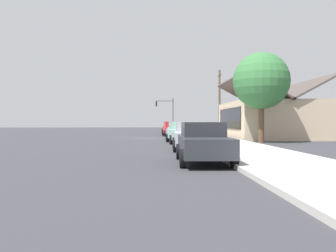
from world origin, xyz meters
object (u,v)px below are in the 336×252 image
object	(u,v)px
traffic_light_main	(166,109)
car_seafoam	(181,132)
shade_tree	(261,81)
car_silver	(191,136)
car_charcoal	(203,142)
fire_hydrant_red	(182,130)
car_mustard	(169,127)
car_cherry	(172,129)
utility_pole_wooden	(219,101)
car_navy	(170,128)
car_skyblue	(177,130)

from	to	relation	value
traffic_light_main	car_seafoam	bearing A→B (deg)	0.42
shade_tree	car_silver	bearing A→B (deg)	-42.05
car_charcoal	fire_hydrant_red	distance (m)	31.76
car_mustard	car_cherry	distance (m)	12.83
car_seafoam	fire_hydrant_red	distance (m)	18.99
car_charcoal	shade_tree	xyz separation A→B (m)	(-12.96, 6.13, 3.84)
car_mustard	fire_hydrant_red	distance (m)	6.70
car_seafoam	car_mustard	bearing A→B (deg)	176.58
car_silver	shade_tree	distance (m)	9.73
utility_pole_wooden	car_navy	bearing A→B (deg)	-131.27
car_skyblue	traffic_light_main	xyz separation A→B (m)	(-23.30, -0.31, 2.68)
fire_hydrant_red	car_navy	bearing A→B (deg)	-100.77
traffic_light_main	fire_hydrant_red	bearing A→B (deg)	8.99
fire_hydrant_red	car_charcoal	bearing A→B (deg)	-2.71
car_navy	traffic_light_main	bearing A→B (deg)	-178.82
car_skyblue	fire_hydrant_red	xyz separation A→B (m)	(-12.81, 1.35, -0.32)
car_seafoam	shade_tree	bearing A→B (deg)	88.22
shade_tree	car_charcoal	bearing A→B (deg)	-25.31
car_navy	traffic_light_main	xyz separation A→B (m)	(-10.21, -0.19, 2.68)
car_cherry	car_charcoal	size ratio (longest dim) A/B	0.98
car_mustard	car_navy	xyz separation A→B (m)	(6.26, -0.04, -0.00)
utility_pole_wooden	traffic_light_main	bearing A→B (deg)	-159.34
car_mustard	car_charcoal	xyz separation A→B (m)	(38.26, -0.08, 0.00)
car_cherry	fire_hydrant_red	bearing A→B (deg)	163.27
car_navy	utility_pole_wooden	distance (m)	7.91
car_navy	shade_tree	world-z (taller)	shade_tree
car_silver	shade_tree	xyz separation A→B (m)	(-6.64, 5.99, 3.84)
fire_hydrant_red	utility_pole_wooden	bearing A→B (deg)	41.51
utility_pole_wooden	car_seafoam	bearing A→B (deg)	-20.69
car_seafoam	car_silver	world-z (taller)	same
car_cherry	car_skyblue	size ratio (longest dim) A/B	1.02
car_seafoam	car_silver	distance (m)	6.47
car_mustard	fire_hydrant_red	xyz separation A→B (m)	(6.54, 1.43, -0.32)
car_charcoal	fire_hydrant_red	size ratio (longest dim) A/B	6.57
traffic_light_main	car_navy	bearing A→B (deg)	1.08
car_cherry	car_navy	bearing A→B (deg)	176.39
car_mustard	shade_tree	distance (m)	26.30
car_navy	car_skyblue	xyz separation A→B (m)	(13.09, 0.12, -0.00)
car_mustard	car_skyblue	distance (m)	19.35
car_seafoam	utility_pole_wooden	bearing A→B (deg)	155.93
car_mustard	car_cherry	xyz separation A→B (m)	(12.83, -0.11, -0.00)
car_mustard	traffic_light_main	bearing A→B (deg)	-174.34
car_mustard	car_skyblue	xyz separation A→B (m)	(19.35, 0.08, -0.00)
car_cherry	car_seafoam	distance (m)	12.64
car_mustard	car_skyblue	world-z (taller)	same
traffic_light_main	fire_hydrant_red	xyz separation A→B (m)	(10.49, 1.66, -2.99)
car_silver	car_seafoam	bearing A→B (deg)	-177.03
car_charcoal	traffic_light_main	bearing A→B (deg)	-178.77
car_charcoal	utility_pole_wooden	bearing A→B (deg)	169.58
car_skyblue	car_charcoal	distance (m)	18.91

